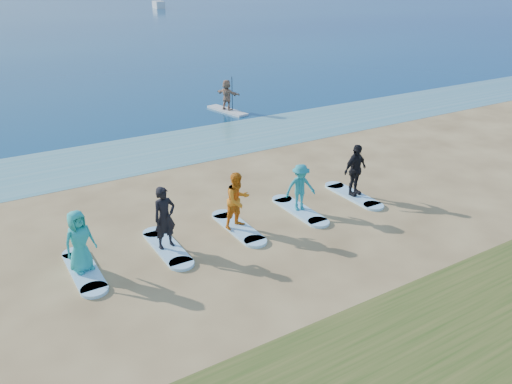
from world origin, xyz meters
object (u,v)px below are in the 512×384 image
paddleboard (227,111)px  student_2 (238,200)px  surfboard_0 (84,271)px  student_0 (79,241)px  surfboard_1 (167,248)px  student_4 (355,170)px  surfboard_4 (353,195)px  boat_offshore_b (159,8)px  paddleboarder (227,95)px  student_3 (300,187)px  surfboard_3 (299,210)px  student_1 (165,218)px  surfboard_2 (238,228)px

paddleboard → student_2: size_ratio=1.66×
surfboard_0 → student_0: student_0 is taller
surfboard_1 → surfboard_0: bearing=180.0°
surfboard_1 → student_4: bearing=0.0°
student_4 → surfboard_0: bearing=170.8°
surfboard_4 → student_0: bearing=180.0°
paddleboard → student_2: (-6.68, -13.08, 0.94)m
boat_offshore_b → surfboard_1: 112.48m
paddleboarder → student_0: 17.40m
student_0 → student_3: (7.18, 0.00, -0.07)m
student_2 → surfboard_4: student_2 is taller
student_4 → surfboard_1: bearing=170.8°
surfboard_4 → surfboard_3: bearing=180.0°
paddleboarder → student_4: (-1.90, -13.08, 0.04)m
paddleboarder → student_3: bearing=139.1°
student_0 → surfboard_4: bearing=-18.5°
surfboard_1 → student_2: bearing=0.0°
surfboard_1 → surfboard_3: bearing=0.0°
student_1 → student_3: size_ratio=1.16×
boat_offshore_b → student_4: bearing=-98.0°
paddleboard → student_2: bearing=-127.4°
surfboard_2 → student_1: bearing=180.0°
student_3 → surfboard_0: bearing=-165.2°
surfboard_2 → student_4: size_ratio=1.17×
paddleboard → surfboard_2: 14.69m
paddleboard → paddleboarder: (0.00, 0.00, 0.93)m
paddleboard → surfboard_4: bearing=-108.6°
student_4 → student_0: bearing=170.8°
boat_offshore_b → student_4: (-33.47, -104.88, 1.03)m
student_0 → surfboard_4: student_0 is taller
student_3 → surfboard_4: bearing=14.8°
paddleboard → student_3: 13.79m
student_3 → surfboard_4: size_ratio=0.73×
paddleboarder → surfboard_2: (-6.68, -13.08, -0.94)m
surfboard_2 → surfboard_3: bearing=0.0°
surfboard_2 → student_2: (0.00, 0.00, 0.95)m
surfboard_0 → paddleboard: bearing=48.7°
student_3 → paddleboard: bearing=86.6°
surfboard_2 → student_0: bearing=180.0°
paddleboard → surfboard_4: size_ratio=1.36×
surfboard_2 → surfboard_4: bearing=0.0°
student_1 → paddleboard: bearing=46.8°
paddleboarder → surfboard_1: 15.95m
student_0 → surfboard_1: bearing=-18.5°
student_2 → student_4: student_4 is taller
student_0 → student_1: bearing=-18.5°
boat_offshore_b → surfboard_1: (-40.65, -104.88, 0.04)m
paddleboarder → student_3: paddleboarder is taller
surfboard_2 → surfboard_3: size_ratio=1.00×
surfboard_4 → student_4: bearing=90.0°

